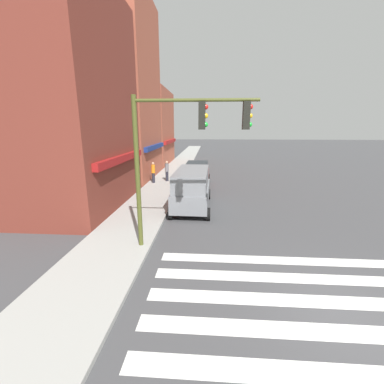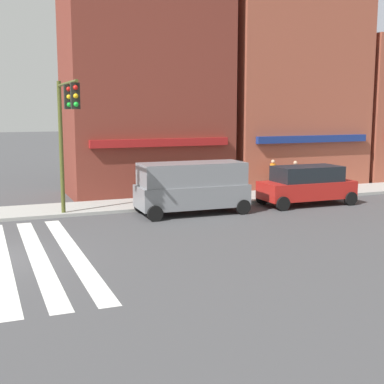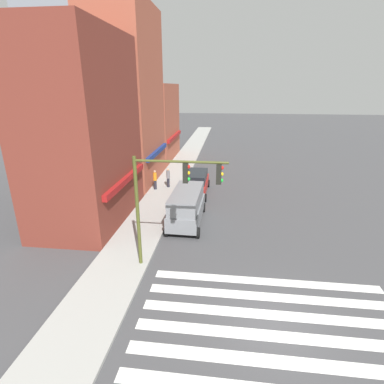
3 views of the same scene
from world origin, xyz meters
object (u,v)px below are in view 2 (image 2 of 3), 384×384
(pedestrian_grey_coat, at_px, (295,176))
(pedestrian_orange_vest, at_px, (273,175))
(traffic_signal, at_px, (66,120))
(suv_red, at_px, (307,184))
(van_grey, at_px, (192,186))

(pedestrian_grey_coat, distance_m, pedestrian_orange_vest, 1.31)
(traffic_signal, height_order, pedestrian_grey_coat, traffic_signal)
(traffic_signal, distance_m, pedestrian_grey_coat, 13.39)
(suv_red, relative_size, pedestrian_grey_coat, 2.66)
(suv_red, xyz_separation_m, pedestrian_orange_vest, (0.27, 3.77, 0.04))
(traffic_signal, relative_size, van_grey, 1.17)
(traffic_signal, relative_size, pedestrian_orange_vest, 3.34)
(pedestrian_grey_coat, relative_size, pedestrian_orange_vest, 1.00)
(traffic_signal, distance_m, pedestrian_orange_vest, 12.90)
(van_grey, bearing_deg, suv_red, 1.18)
(traffic_signal, height_order, van_grey, traffic_signal)
(pedestrian_orange_vest, bearing_deg, pedestrian_grey_coat, 24.86)
(van_grey, height_order, pedestrian_grey_coat, van_grey)
(traffic_signal, bearing_deg, suv_red, -0.17)
(suv_red, height_order, pedestrian_grey_coat, suv_red)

